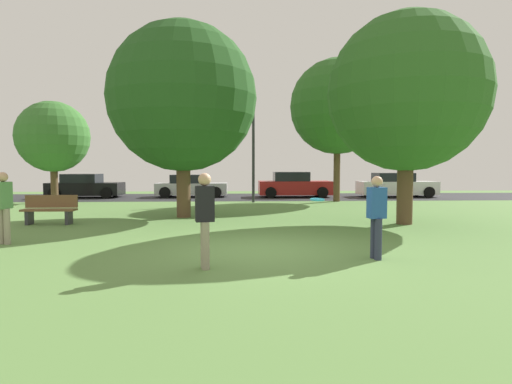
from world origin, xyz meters
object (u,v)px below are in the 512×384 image
birch_tree_lone (338,107)px  person_bystander (4,205)px  oak_tree_center (407,93)px  parked_car_white (396,186)px  maple_tree_far (183,98)px  parked_car_red (294,185)px  parked_car_black (85,187)px  person_catcher (377,214)px  maple_tree_near (53,137)px  park_bench (50,209)px  street_lamp_post (253,158)px  parked_car_silver (191,187)px  frisbee_disc (317,200)px  person_thrower (205,216)px

birch_tree_lone → person_bystander: (-10.54, -11.63, -3.95)m
oak_tree_center → parked_car_white: size_ratio=1.44×
maple_tree_far → parked_car_red: (5.30, 9.89, -3.52)m
parked_car_black → person_catcher: bearing=-55.9°
person_bystander → maple_tree_near: bearing=39.3°
oak_tree_center → park_bench: oak_tree_center is taller
oak_tree_center → street_lamp_post: oak_tree_center is taller
parked_car_silver → street_lamp_post: size_ratio=0.93×
frisbee_disc → parked_car_black: 20.03m
birch_tree_lone → parked_car_black: size_ratio=1.79×
parked_car_silver → park_bench: 12.32m
parked_car_black → parked_car_white: 18.34m
oak_tree_center → person_thrower: (-5.80, -5.50, -3.12)m
parked_car_black → park_bench: (3.00, -11.58, -0.17)m
birch_tree_lone → parked_car_black: birch_tree_lone is taller
maple_tree_far → parked_car_white: (11.41, 9.70, -3.54)m
person_thrower → street_lamp_post: street_lamp_post is taller
maple_tree_far → parked_car_white: bearing=40.4°
birch_tree_lone → person_catcher: size_ratio=4.56×
street_lamp_post → maple_tree_near: bearing=177.6°
maple_tree_far → parked_car_white: maple_tree_far is taller
oak_tree_center → parked_car_silver: size_ratio=1.55×
maple_tree_far → frisbee_disc: maple_tree_far is taller
birch_tree_lone → street_lamp_post: bearing=-175.0°
birch_tree_lone → person_thrower: (-5.76, -14.18, -3.94)m
person_catcher → parked_car_white: size_ratio=0.36×
birch_tree_lone → park_bench: size_ratio=4.57×
maple_tree_near → birch_tree_lone: (14.34, -0.05, 1.59)m
frisbee_disc → oak_tree_center: bearing=53.8°
oak_tree_center → street_lamp_post: (-4.38, 8.31, -1.80)m
frisbee_disc → parked_car_white: size_ratio=0.08×
person_bystander → parked_car_black: 15.40m
person_catcher → birch_tree_lone: bearing=-110.9°
frisbee_disc → park_bench: size_ratio=0.22×
person_thrower → person_catcher: (3.24, 0.60, -0.05)m
parked_car_silver → maple_tree_far: bearing=-85.4°
person_catcher → parked_car_red: size_ratio=0.38×
maple_tree_near → frisbee_disc: size_ratio=14.62×
frisbee_disc → parked_car_white: parked_car_white is taller
oak_tree_center → person_catcher: 6.37m
maple_tree_near → parked_car_silver: (6.45, 3.67, -2.67)m
parked_car_red → maple_tree_near: bearing=-165.3°
frisbee_disc → parked_car_white: bearing=64.6°
parked_car_white → oak_tree_center: bearing=-110.0°
oak_tree_center → street_lamp_post: 9.56m
parked_car_white → parked_car_red: bearing=178.2°
parked_car_white → park_bench: parked_car_white is taller
maple_tree_far → person_bystander: size_ratio=4.10×
person_bystander → frisbee_disc: person_bystander is taller
maple_tree_far → parked_car_silver: maple_tree_far is taller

